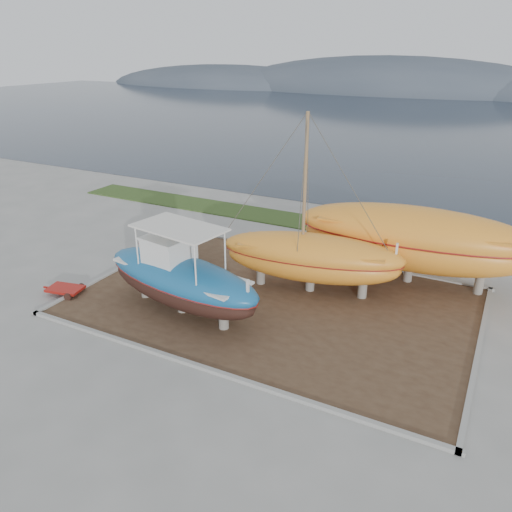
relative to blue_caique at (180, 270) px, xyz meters
The scene contains 11 objects.
ground 4.11m from the blue_caique, 19.71° to the right, with size 140.00×140.00×0.00m, color gray.
dirt_patch 4.82m from the blue_caique, 40.42° to the left, with size 18.00×12.00×0.06m, color #422D1E.
curb_frame 4.80m from the blue_caique, 40.42° to the left, with size 18.60×12.60×0.15m, color gray, non-canonical shape.
grass_strip 14.84m from the blue_caique, 77.00° to the left, with size 44.00×3.00×0.08m, color #284219.
sea 68.93m from the blue_caique, 87.25° to the left, with size 260.00×100.00×0.04m, color #182230, non-canonical shape.
mountain_ridge 123.88m from the blue_caique, 88.47° to the left, with size 200.00×36.00×20.00m, color #333D49, non-canonical shape.
blue_caique is the anchor object (origin of this frame).
white_dinghy 6.24m from the blue_caique, 133.14° to the left, with size 4.18×1.57×1.26m, color silver, non-canonical shape.
orange_sailboat 6.83m from the blue_caique, 47.09° to the left, with size 8.92×2.63×8.64m, color orange, non-canonical shape.
orange_bare_hull 11.69m from the blue_caique, 43.42° to the left, with size 11.75×3.52×3.85m, color orange, non-canonical shape.
red_trailer 6.59m from the blue_caique, 169.15° to the right, with size 2.52×1.26×0.36m, color #A51912, non-canonical shape.
Camera 1 is at (9.02, -15.13, 11.35)m, focal length 35.00 mm.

